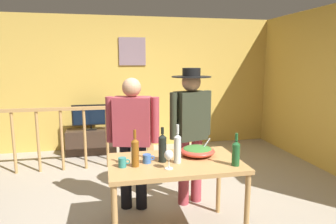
# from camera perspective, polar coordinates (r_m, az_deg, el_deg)

# --- Properties ---
(ground_plane) EXTENTS (7.47, 7.47, 0.00)m
(ground_plane) POSITION_cam_1_polar(r_m,az_deg,el_deg) (3.66, -2.19, -18.19)
(ground_plane) COLOR #9E9384
(back_wall) EXTENTS (5.74, 0.10, 2.55)m
(back_wall) POSITION_cam_1_polar(r_m,az_deg,el_deg) (5.98, -6.77, 5.50)
(back_wall) COLOR gold
(back_wall) RESTS_ON ground_plane
(side_wall_right) EXTENTS (0.10, 4.12, 2.55)m
(side_wall_right) POSITION_cam_1_polar(r_m,az_deg,el_deg) (5.28, 28.38, 3.84)
(side_wall_right) COLOR gold
(side_wall_right) RESTS_ON ground_plane
(framed_picture) EXTENTS (0.51, 0.03, 0.53)m
(framed_picture) POSITION_cam_1_polar(r_m,az_deg,el_deg) (5.90, -6.85, 11.42)
(framed_picture) COLOR gray
(stair_railing) EXTENTS (2.88, 0.10, 1.06)m
(stair_railing) POSITION_cam_1_polar(r_m,az_deg,el_deg) (4.90, -15.11, -3.39)
(stair_railing) COLOR #B2844C
(stair_railing) RESTS_ON ground_plane
(tv_console) EXTENTS (0.90, 0.40, 0.45)m
(tv_console) POSITION_cam_1_polar(r_m,az_deg,el_deg) (5.79, -14.36, -5.47)
(tv_console) COLOR #38281E
(tv_console) RESTS_ON ground_plane
(flat_screen_tv) EXTENTS (0.66, 0.12, 0.48)m
(flat_screen_tv) POSITION_cam_1_polar(r_m,az_deg,el_deg) (5.65, -14.59, -0.62)
(flat_screen_tv) COLOR black
(flat_screen_tv) RESTS_ON tv_console
(serving_table) EXTENTS (1.26, 0.77, 0.77)m
(serving_table) POSITION_cam_1_polar(r_m,az_deg,el_deg) (2.92, 1.35, -10.87)
(serving_table) COLOR #B2844C
(serving_table) RESTS_ON ground_plane
(salad_bowl) EXTENTS (0.35, 0.35, 0.18)m
(salad_bowl) POSITION_cam_1_polar(r_m,az_deg,el_deg) (3.06, 5.64, -7.34)
(salad_bowl) COLOR #CC3D2D
(salad_bowl) RESTS_ON serving_table
(wine_glass) EXTENTS (0.08, 0.08, 0.17)m
(wine_glass) POSITION_cam_1_polar(r_m,az_deg,el_deg) (2.66, 0.15, -8.35)
(wine_glass) COLOR silver
(wine_glass) RESTS_ON serving_table
(wine_bottle_amber) EXTENTS (0.07, 0.07, 0.34)m
(wine_bottle_amber) POSITION_cam_1_polar(r_m,az_deg,el_deg) (2.73, -6.30, -7.54)
(wine_bottle_amber) COLOR brown
(wine_bottle_amber) RESTS_ON serving_table
(wine_bottle_green) EXTENTS (0.07, 0.07, 0.30)m
(wine_bottle_green) POSITION_cam_1_polar(r_m,az_deg,el_deg) (2.81, 12.83, -7.56)
(wine_bottle_green) COLOR #1E5628
(wine_bottle_green) RESTS_ON serving_table
(wine_bottle_dark) EXTENTS (0.08, 0.08, 0.34)m
(wine_bottle_dark) POSITION_cam_1_polar(r_m,az_deg,el_deg) (2.83, -1.06, -6.76)
(wine_bottle_dark) COLOR black
(wine_bottle_dark) RESTS_ON serving_table
(wine_bottle_clear) EXTENTS (0.07, 0.07, 0.37)m
(wine_bottle_clear) POSITION_cam_1_polar(r_m,az_deg,el_deg) (2.80, 1.83, -6.82)
(wine_bottle_clear) COLOR silver
(wine_bottle_clear) RESTS_ON serving_table
(mug_blue) EXTENTS (0.11, 0.08, 0.08)m
(mug_blue) POSITION_cam_1_polar(r_m,az_deg,el_deg) (2.84, -4.00, -8.87)
(mug_blue) COLOR #3866B2
(mug_blue) RESTS_ON serving_table
(mug_teal) EXTENTS (0.11, 0.07, 0.09)m
(mug_teal) POSITION_cam_1_polar(r_m,az_deg,el_deg) (2.75, -8.67, -9.48)
(mug_teal) COLOR teal
(mug_teal) RESTS_ON serving_table
(person_standing_left) EXTENTS (0.58, 0.32, 1.53)m
(person_standing_left) POSITION_cam_1_polar(r_m,az_deg,el_deg) (3.42, -6.78, -4.08)
(person_standing_left) COLOR black
(person_standing_left) RESTS_ON ground_plane
(person_standing_right) EXTENTS (0.53, 0.45, 1.64)m
(person_standing_right) POSITION_cam_1_polar(r_m,az_deg,el_deg) (3.53, 4.36, -2.45)
(person_standing_right) COLOR #9E3842
(person_standing_right) RESTS_ON ground_plane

